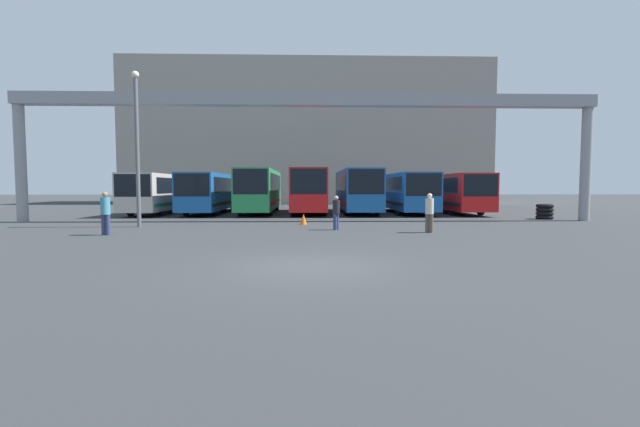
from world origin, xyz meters
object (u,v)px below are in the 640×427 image
object	(u,v)px
bus_slot_2	(260,188)
lamp_post	(137,143)
bus_slot_1	(211,191)
bus_slot_3	(308,188)
bus_slot_4	(357,189)
bus_slot_6	(451,191)
tire_stack	(545,212)
bus_slot_5	(405,190)
pedestrian_near_right	(105,212)
pedestrian_near_center	(429,212)
pedestrian_mid_right	(336,212)
bus_slot_0	(161,191)
traffic_cone	(303,219)

from	to	relation	value
bus_slot_2	lamp_post	xyz separation A→B (m)	(-4.91, -11.67, 2.37)
bus_slot_1	lamp_post	xyz separation A→B (m)	(-1.12, -11.60, 2.55)
bus_slot_3	bus_slot_4	bearing A→B (deg)	6.96
bus_slot_6	tire_stack	size ratio (longest dim) A/B	11.27
bus_slot_1	bus_slot_3	distance (m)	7.61
bus_slot_5	pedestrian_near_right	distance (m)	22.21
bus_slot_3	tire_stack	world-z (taller)	bus_slot_3
bus_slot_1	bus_slot_5	world-z (taller)	bus_slot_5
bus_slot_1	bus_slot_2	bearing A→B (deg)	0.99
bus_slot_5	lamp_post	xyz separation A→B (m)	(-16.28, -11.43, 2.53)
pedestrian_near_right	bus_slot_2	bearing A→B (deg)	-100.35
bus_slot_3	pedestrian_near_center	bearing A→B (deg)	-69.07
pedestrian_mid_right	bus_slot_5	bearing A→B (deg)	17.90
bus_slot_1	pedestrian_mid_right	bearing A→B (deg)	-56.55
pedestrian_near_center	lamp_post	bearing A→B (deg)	-158.71
bus_slot_5	pedestrian_mid_right	xyz separation A→B (m)	(-6.29, -13.26, -0.90)
bus_slot_1	bus_slot_2	xyz separation A→B (m)	(3.79, 0.07, 0.17)
bus_slot_5	lamp_post	bearing A→B (deg)	-144.93
bus_slot_6	lamp_post	xyz separation A→B (m)	(-20.07, -11.70, 2.56)
bus_slot_6	bus_slot_0	bearing A→B (deg)	-178.81
lamp_post	bus_slot_0	bearing A→B (deg)	103.38
pedestrian_near_center	traffic_cone	world-z (taller)	pedestrian_near_center
bus_slot_5	bus_slot_2	bearing A→B (deg)	178.80
bus_slot_2	bus_slot_3	distance (m)	3.85
bus_slot_1	lamp_post	distance (m)	11.93
bus_slot_0	bus_slot_6	distance (m)	22.75
bus_slot_2	tire_stack	bearing A→B (deg)	-20.81
bus_slot_1	bus_slot_5	distance (m)	15.16
traffic_cone	bus_slot_3	bearing A→B (deg)	88.29
bus_slot_1	bus_slot_4	distance (m)	11.37
bus_slot_4	bus_slot_6	xyz separation A→B (m)	(7.58, 0.26, -0.18)
bus_slot_3	bus_slot_1	bearing A→B (deg)	175.26
lamp_post	traffic_cone	bearing A→B (deg)	8.05
bus_slot_1	pedestrian_mid_right	world-z (taller)	bus_slot_1
bus_slot_0	bus_slot_5	distance (m)	18.95
bus_slot_6	pedestrian_mid_right	world-z (taller)	bus_slot_6
pedestrian_near_right	traffic_cone	size ratio (longest dim) A/B	3.22
bus_slot_0	pedestrian_near_right	distance (m)	15.20
bus_slot_3	bus_slot_5	distance (m)	7.60
bus_slot_5	pedestrian_mid_right	distance (m)	14.70
bus_slot_0	bus_slot_4	bearing A→B (deg)	0.78
bus_slot_4	pedestrian_near_center	distance (m)	14.67
pedestrian_mid_right	traffic_cone	size ratio (longest dim) A/B	2.84
bus_slot_4	traffic_cone	world-z (taller)	bus_slot_4
pedestrian_mid_right	lamp_post	size ratio (longest dim) A/B	0.21
bus_slot_6	pedestrian_mid_right	size ratio (longest dim) A/B	7.20
bus_slot_5	pedestrian_near_right	size ratio (longest dim) A/B	6.06
pedestrian_mid_right	traffic_cone	distance (m)	3.46
pedestrian_mid_right	tire_stack	world-z (taller)	pedestrian_mid_right
pedestrian_mid_right	pedestrian_near_right	xyz separation A→B (m)	(-9.95, -1.88, 0.11)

